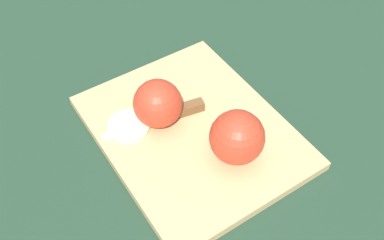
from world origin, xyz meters
The scene contains 6 objects.
ground_plane centered at (0.00, 0.00, 0.00)m, with size 4.00×4.00×0.00m, color #1E3828.
cutting_board centered at (0.00, 0.00, 0.01)m, with size 0.34×0.27×0.02m.
apple_half_left centered at (-0.08, -0.02, 0.06)m, with size 0.08×0.08×0.08m.
apple_half_right centered at (0.04, 0.03, 0.05)m, with size 0.08×0.08×0.08m.
knife centered at (0.04, 0.00, 0.02)m, with size 0.05×0.17×0.02m.
apple_slice centered at (0.06, 0.08, 0.02)m, with size 0.07×0.07×0.01m.
Camera 1 is at (-0.37, 0.25, 0.55)m, focal length 42.00 mm.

